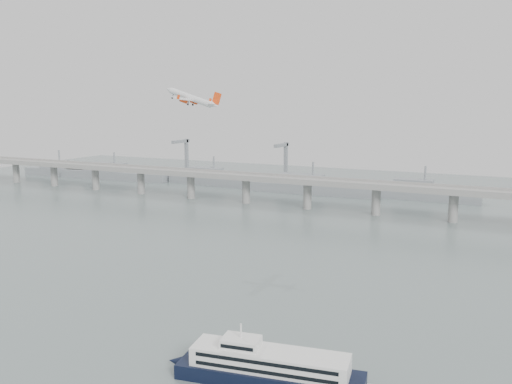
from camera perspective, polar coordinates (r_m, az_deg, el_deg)
The scene contains 5 objects.
ground at distance 208.99m, azimuth -6.84°, elevation -12.02°, with size 900.00×900.00×0.00m, color slate.
bridge at distance 382.81m, azimuth 9.49°, elevation 0.46°, with size 800.00×22.00×23.90m.
distant_fleet at distance 506.60m, azimuth -5.25°, elevation 1.40°, with size 453.00×60.90×40.00m.
ferry at distance 155.80m, azimuth 1.45°, elevation -18.00°, with size 84.88×24.50×16.07m.
airliner at distance 276.07m, azimuth -6.75°, elevation 9.77°, with size 33.18×29.91×12.14m.
Camera 1 is at (107.32, -162.46, 75.94)m, focal length 38.00 mm.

